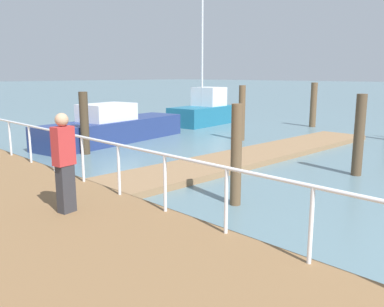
# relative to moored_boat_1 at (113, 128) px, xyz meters

# --- Properties ---
(ground_plane) EXTENTS (300.00, 300.00, 0.00)m
(ground_plane) POSITION_rel_moored_boat_1_xyz_m (-1.85, 4.31, -0.60)
(ground_plane) COLOR slate
(floating_dock) EXTENTS (13.68, 2.00, 0.18)m
(floating_dock) POSITION_rel_moored_boat_1_xyz_m (1.49, -6.31, -0.51)
(floating_dock) COLOR #93704C
(floating_dock) RESTS_ON ground_plane
(boardwalk_railing) EXTENTS (0.06, 23.25, 1.08)m
(boardwalk_railing) POSITION_rel_moored_boat_1_xyz_m (-5.00, -9.22, 0.62)
(boardwalk_railing) COLOR white
(boardwalk_railing) RESTS_ON boardwalk
(dock_piling_0) EXTENTS (0.24, 0.24, 2.24)m
(dock_piling_0) POSITION_rel_moored_boat_1_xyz_m (-2.85, -9.09, 0.52)
(dock_piling_0) COLOR brown
(dock_piling_0) RESTS_ON ground_plane
(dock_piling_2) EXTENTS (0.31, 0.31, 2.24)m
(dock_piling_2) POSITION_rel_moored_boat_1_xyz_m (-2.23, -1.58, 0.52)
(dock_piling_2) COLOR #473826
(dock_piling_2) RESTS_ON ground_plane
(dock_piling_3) EXTENTS (0.29, 0.29, 2.38)m
(dock_piling_3) POSITION_rel_moored_boat_1_xyz_m (4.24, -3.58, 0.59)
(dock_piling_3) COLOR brown
(dock_piling_3) RESTS_ON ground_plane
(dock_piling_4) EXTENTS (0.35, 0.35, 2.41)m
(dock_piling_4) POSITION_rel_moored_boat_1_xyz_m (10.68, -3.40, 0.60)
(dock_piling_4) COLOR brown
(dock_piling_4) RESTS_ON ground_plane
(dock_piling_5) EXTENTS (0.29, 0.29, 2.32)m
(dock_piling_5) POSITION_rel_moored_boat_1_xyz_m (1.69, -9.82, 0.56)
(dock_piling_5) COLOR brown
(dock_piling_5) RESTS_ON ground_plane
(moored_boat_1) EXTENTS (7.37, 3.12, 1.65)m
(moored_boat_1) POSITION_rel_moored_boat_1_xyz_m (0.00, 0.00, 0.00)
(moored_boat_1) COLOR navy
(moored_boat_1) RESTS_ON ground_plane
(moored_boat_2) EXTENTS (4.34, 2.53, 9.43)m
(moored_boat_2) POSITION_rel_moored_boat_1_xyz_m (7.18, 1.56, 0.22)
(moored_boat_2) COLOR #1E6B8C
(moored_boat_2) RESTS_ON ground_plane
(pedestrian_0) EXTENTS (0.39, 0.28, 1.80)m
(pedestrian_0) POSITION_rel_moored_boat_1_xyz_m (-6.30, -7.99, 0.74)
(pedestrian_0) COLOR #333338
(pedestrian_0) RESTS_ON boardwalk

